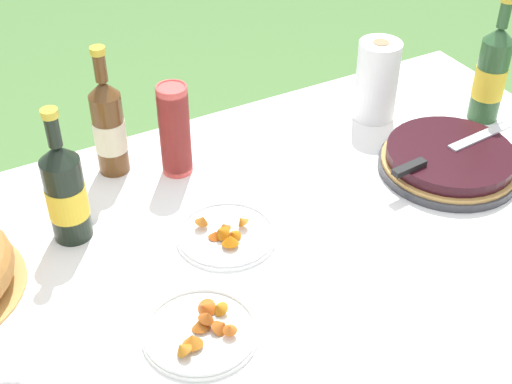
{
  "coord_description": "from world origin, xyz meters",
  "views": [
    {
      "loc": [
        -0.53,
        -0.98,
        1.72
      ],
      "look_at": [
        0.06,
        0.09,
        0.78
      ],
      "focal_mm": 50.0,
      "sensor_mm": 36.0,
      "label": 1
    }
  ],
  "objects_px": {
    "juice_bottle_red": "(65,192)",
    "snack_plate_near": "(226,234)",
    "berry_tart": "(449,160)",
    "serving_knife": "(443,152)",
    "snack_plate_right": "(201,330)",
    "paper_towel_roll": "(377,81)",
    "cup_stack": "(175,130)",
    "cider_bottle_green": "(491,74)",
    "cider_bottle_amber": "(109,127)"
  },
  "relations": [
    {
      "from": "cider_bottle_green",
      "to": "paper_towel_roll",
      "type": "relative_size",
      "value": 1.57
    },
    {
      "from": "serving_knife",
      "to": "cider_bottle_green",
      "type": "distance_m",
      "value": 0.31
    },
    {
      "from": "juice_bottle_red",
      "to": "snack_plate_near",
      "type": "distance_m",
      "value": 0.34
    },
    {
      "from": "berry_tart",
      "to": "cider_bottle_green",
      "type": "distance_m",
      "value": 0.3
    },
    {
      "from": "serving_knife",
      "to": "juice_bottle_red",
      "type": "distance_m",
      "value": 0.86
    },
    {
      "from": "cup_stack",
      "to": "cider_bottle_green",
      "type": "distance_m",
      "value": 0.83
    },
    {
      "from": "cider_bottle_amber",
      "to": "juice_bottle_red",
      "type": "relative_size",
      "value": 1.04
    },
    {
      "from": "serving_knife",
      "to": "snack_plate_right",
      "type": "height_order",
      "value": "serving_knife"
    },
    {
      "from": "serving_knife",
      "to": "snack_plate_near",
      "type": "bearing_deg",
      "value": 171.09
    },
    {
      "from": "cider_bottle_amber",
      "to": "juice_bottle_red",
      "type": "height_order",
      "value": "cider_bottle_amber"
    },
    {
      "from": "cider_bottle_green",
      "to": "cider_bottle_amber",
      "type": "distance_m",
      "value": 0.97
    },
    {
      "from": "snack_plate_right",
      "to": "juice_bottle_red",
      "type": "bearing_deg",
      "value": 107.49
    },
    {
      "from": "cider_bottle_amber",
      "to": "snack_plate_right",
      "type": "distance_m",
      "value": 0.58
    },
    {
      "from": "cider_bottle_amber",
      "to": "paper_towel_roll",
      "type": "xyz_separation_m",
      "value": [
        0.69,
        -0.1,
        -0.01
      ]
    },
    {
      "from": "snack_plate_right",
      "to": "paper_towel_roll",
      "type": "xyz_separation_m",
      "value": [
        0.73,
        0.47,
        0.1
      ]
    },
    {
      "from": "cup_stack",
      "to": "snack_plate_right",
      "type": "xyz_separation_m",
      "value": [
        -0.17,
        -0.49,
        -0.1
      ]
    },
    {
      "from": "snack_plate_near",
      "to": "paper_towel_roll",
      "type": "relative_size",
      "value": 1.0
    },
    {
      "from": "juice_bottle_red",
      "to": "cider_bottle_green",
      "type": "bearing_deg",
      "value": -2.88
    },
    {
      "from": "berry_tart",
      "to": "snack_plate_right",
      "type": "bearing_deg",
      "value": -165.92
    },
    {
      "from": "cup_stack",
      "to": "paper_towel_roll",
      "type": "bearing_deg",
      "value": -2.18
    },
    {
      "from": "juice_bottle_red",
      "to": "snack_plate_right",
      "type": "relative_size",
      "value": 1.44
    },
    {
      "from": "serving_knife",
      "to": "paper_towel_roll",
      "type": "xyz_separation_m",
      "value": [
        0.02,
        0.29,
        0.04
      ]
    },
    {
      "from": "cider_bottle_amber",
      "to": "snack_plate_right",
      "type": "bearing_deg",
      "value": -93.76
    },
    {
      "from": "berry_tart",
      "to": "cup_stack",
      "type": "xyz_separation_m",
      "value": [
        -0.57,
        0.31,
        0.09
      ]
    },
    {
      "from": "berry_tart",
      "to": "cider_bottle_amber",
      "type": "relative_size",
      "value": 1.04
    },
    {
      "from": "berry_tart",
      "to": "cup_stack",
      "type": "bearing_deg",
      "value": 151.6
    },
    {
      "from": "cider_bottle_amber",
      "to": "cider_bottle_green",
      "type": "bearing_deg",
      "value": -14.38
    },
    {
      "from": "cup_stack",
      "to": "juice_bottle_red",
      "type": "relative_size",
      "value": 0.74
    },
    {
      "from": "cup_stack",
      "to": "juice_bottle_red",
      "type": "distance_m",
      "value": 0.31
    },
    {
      "from": "snack_plate_right",
      "to": "paper_towel_roll",
      "type": "bearing_deg",
      "value": 33.02
    },
    {
      "from": "cup_stack",
      "to": "cider_bottle_amber",
      "type": "bearing_deg",
      "value": 149.79
    },
    {
      "from": "snack_plate_right",
      "to": "cider_bottle_green",
      "type": "bearing_deg",
      "value": 18.54
    },
    {
      "from": "cider_bottle_green",
      "to": "cider_bottle_amber",
      "type": "xyz_separation_m",
      "value": [
        -0.94,
        0.24,
        -0.01
      ]
    },
    {
      "from": "cider_bottle_green",
      "to": "cider_bottle_amber",
      "type": "bearing_deg",
      "value": 165.62
    },
    {
      "from": "paper_towel_roll",
      "to": "snack_plate_right",
      "type": "bearing_deg",
      "value": -146.98
    },
    {
      "from": "cup_stack",
      "to": "paper_towel_roll",
      "type": "height_order",
      "value": "cup_stack"
    },
    {
      "from": "berry_tart",
      "to": "serving_knife",
      "type": "xyz_separation_m",
      "value": [
        -0.03,
        -0.0,
        0.04
      ]
    },
    {
      "from": "cider_bottle_green",
      "to": "cider_bottle_amber",
      "type": "height_order",
      "value": "cider_bottle_green"
    },
    {
      "from": "cup_stack",
      "to": "snack_plate_near",
      "type": "bearing_deg",
      "value": -91.73
    },
    {
      "from": "berry_tart",
      "to": "cup_stack",
      "type": "distance_m",
      "value": 0.65
    },
    {
      "from": "cup_stack",
      "to": "snack_plate_near",
      "type": "relative_size",
      "value": 1.06
    },
    {
      "from": "snack_plate_near",
      "to": "snack_plate_right",
      "type": "xyz_separation_m",
      "value": [
        -0.16,
        -0.22,
        0.0
      ]
    },
    {
      "from": "berry_tart",
      "to": "paper_towel_roll",
      "type": "relative_size",
      "value": 1.55
    },
    {
      "from": "juice_bottle_red",
      "to": "paper_towel_roll",
      "type": "relative_size",
      "value": 1.43
    },
    {
      "from": "cider_bottle_amber",
      "to": "snack_plate_near",
      "type": "relative_size",
      "value": 1.48
    },
    {
      "from": "cup_stack",
      "to": "snack_plate_right",
      "type": "height_order",
      "value": "cup_stack"
    },
    {
      "from": "cider_bottle_amber",
      "to": "snack_plate_near",
      "type": "distance_m",
      "value": 0.39
    },
    {
      "from": "cider_bottle_amber",
      "to": "snack_plate_near",
      "type": "xyz_separation_m",
      "value": [
        0.12,
        -0.35,
        -0.11
      ]
    },
    {
      "from": "serving_knife",
      "to": "snack_plate_right",
      "type": "xyz_separation_m",
      "value": [
        -0.71,
        -0.18,
        -0.05
      ]
    },
    {
      "from": "berry_tart",
      "to": "cider_bottle_green",
      "type": "height_order",
      "value": "cider_bottle_green"
    }
  ]
}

